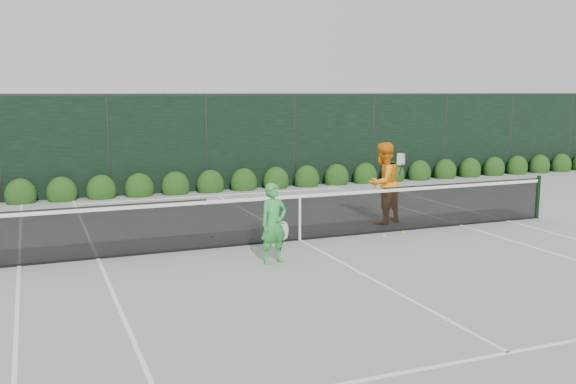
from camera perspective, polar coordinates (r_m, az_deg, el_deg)
name	(u,v)px	position (r m, az deg, el deg)	size (l,w,h in m)	color
ground	(300,240)	(13.59, 1.04, -4.32)	(80.00, 80.00, 0.00)	gray
tennis_net	(299,216)	(13.47, 0.95, -2.12)	(12.90, 0.10, 1.07)	black
player_woman	(274,223)	(11.69, -1.27, -2.80)	(0.65, 0.45, 1.47)	green
player_man	(383,183)	(15.32, 8.45, 0.78)	(1.15, 1.04, 1.94)	orange
court_lines	(300,240)	(13.58, 1.04, -4.29)	(11.03, 23.83, 0.01)	white
windscreen_fence	(363,187)	(10.90, 6.65, 0.46)	(32.00, 21.07, 3.06)	black
hedge_row	(210,185)	(20.21, -6.91, 0.65)	(31.66, 0.65, 0.94)	black
tennis_balls	(333,235)	(14.00, 4.05, -3.80)	(4.07, 1.47, 0.07)	#CAEB34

